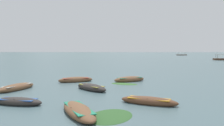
% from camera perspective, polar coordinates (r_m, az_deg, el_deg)
% --- Properties ---
extents(ground_plane, '(6000.00, 6000.00, 0.00)m').
position_cam_1_polar(ground_plane, '(1506.96, -1.61, 2.93)').
color(ground_plane, '#476066').
extents(mountain_1, '(944.10, 944.10, 378.72)m').
position_cam_1_polar(mountain_1, '(2640.58, -24.25, 6.83)').
color(mountain_1, '#4C5B56').
rests_on(mountain_1, ground).
extents(mountain_2, '(1156.46, 1156.46, 338.93)m').
position_cam_1_polar(mountain_2, '(2456.98, -8.09, 6.91)').
color(mountain_2, '#56665B').
rests_on(mountain_2, ground).
extents(rowboat_0, '(4.23, 3.02, 0.75)m').
position_cam_1_polar(rowboat_0, '(25.94, 4.59, -4.31)').
color(rowboat_0, brown).
rests_on(rowboat_0, ground).
extents(rowboat_1, '(2.72, 4.46, 0.71)m').
position_cam_1_polar(rowboat_1, '(22.13, -23.66, -5.87)').
color(rowboat_1, brown).
rests_on(rowboat_1, ground).
extents(rowboat_2, '(4.02, 2.70, 0.63)m').
position_cam_1_polar(rowboat_2, '(15.13, 9.62, -9.82)').
color(rowboat_2, brown).
rests_on(rowboat_2, ground).
extents(rowboat_3, '(3.57, 3.95, 0.71)m').
position_cam_1_polar(rowboat_3, '(20.31, -5.46, -6.41)').
color(rowboat_3, '#2D2826').
rests_on(rowboat_3, ground).
extents(rowboat_4, '(3.69, 2.00, 0.60)m').
position_cam_1_polar(rowboat_4, '(16.11, -23.43, -9.28)').
color(rowboat_4, '#2D2826').
rests_on(rowboat_4, ground).
extents(rowboat_5, '(3.03, 4.72, 0.63)m').
position_cam_1_polar(rowboat_5, '(12.73, -8.75, -12.29)').
color(rowboat_5, brown).
rests_on(rowboat_5, ground).
extents(rowboat_6, '(4.21, 2.54, 0.74)m').
position_cam_1_polar(rowboat_6, '(25.81, -9.48, -4.39)').
color(rowboat_6, brown).
rests_on(rowboat_6, ground).
extents(ferry_0, '(9.13, 3.64, 2.54)m').
position_cam_1_polar(ferry_0, '(204.96, 17.78, 2.05)').
color(ferry_0, '#4C3323').
rests_on(ferry_0, ground).
extents(weed_patch_2, '(3.43, 3.82, 0.14)m').
position_cam_1_polar(weed_patch_2, '(12.26, -0.43, -13.81)').
color(weed_patch_2, '#2D5628').
rests_on(weed_patch_2, ground).
extents(weed_patch_3, '(3.31, 2.57, 0.14)m').
position_cam_1_polar(weed_patch_3, '(23.88, 3.20, -5.51)').
color(weed_patch_3, '#38662D').
rests_on(weed_patch_3, ground).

